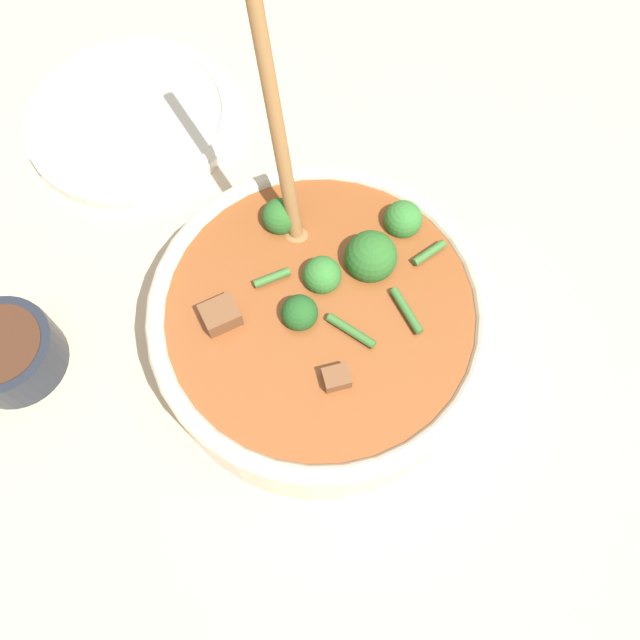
# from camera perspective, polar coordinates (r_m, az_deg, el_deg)

# --- Properties ---
(ground_plane) EXTENTS (4.00, 4.00, 0.00)m
(ground_plane) POSITION_cam_1_polar(r_m,az_deg,el_deg) (0.58, -0.00, -2.09)
(ground_plane) COLOR #C6B293
(stew_bowl) EXTENTS (0.28, 0.32, 0.28)m
(stew_bowl) POSITION_cam_1_polar(r_m,az_deg,el_deg) (0.53, 0.02, -0.05)
(stew_bowl) COLOR beige
(stew_bowl) RESTS_ON ground_plane
(condiment_bowl) EXTENTS (0.09, 0.09, 0.05)m
(condiment_bowl) POSITION_cam_1_polar(r_m,az_deg,el_deg) (0.61, -26.72, -2.62)
(condiment_bowl) COLOR #232833
(condiment_bowl) RESTS_ON ground_plane
(empty_plate) EXTENTS (0.22, 0.22, 0.02)m
(empty_plate) POSITION_cam_1_polar(r_m,az_deg,el_deg) (0.73, -16.93, 17.33)
(empty_plate) COLOR silver
(empty_plate) RESTS_ON ground_plane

